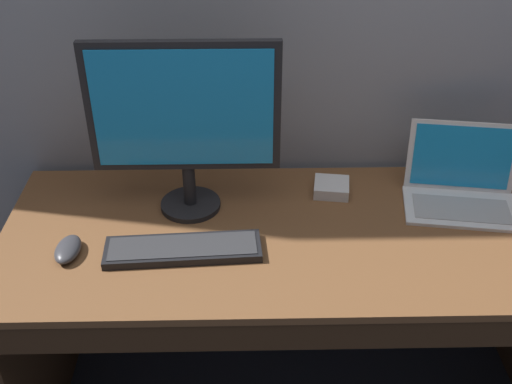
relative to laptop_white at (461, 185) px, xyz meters
name	(u,v)px	position (x,y,z in m)	size (l,w,h in m)	color
desk	(298,299)	(-0.51, -0.16, -0.32)	(1.77, 0.71, 0.78)	brown
laptop_white	(461,185)	(0.00, 0.00, 0.00)	(0.37, 0.30, 0.23)	white
external_monitor	(184,120)	(-0.84, -0.03, 0.25)	(0.55, 0.18, 0.54)	black
wired_keyboard	(183,249)	(-0.85, -0.24, -0.04)	(0.44, 0.15, 0.03)	black
computer_mouse	(68,249)	(-1.17, -0.24, -0.04)	(0.07, 0.12, 0.04)	#38383D
external_drive_box	(331,187)	(-0.40, 0.06, -0.04)	(0.11, 0.11, 0.04)	silver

